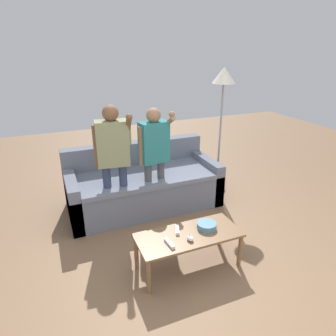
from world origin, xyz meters
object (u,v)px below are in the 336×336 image
object	(u,v)px
floor_lamp	(223,87)
coffee_table	(189,238)
game_remote_nunchuk	(190,238)
player_center	(154,150)
player_left	(113,152)
game_remote_wand_near	(177,230)
couch	(143,185)
snack_bowl	(207,226)
game_remote_wand_far	(169,243)

from	to	relation	value
floor_lamp	coffee_table	bearing A→B (deg)	-130.06
game_remote_nunchuk	player_center	distance (m)	1.33
player_left	game_remote_wand_near	distance (m)	1.22
game_remote_nunchuk	game_remote_wand_near	bearing A→B (deg)	105.55
couch	game_remote_nunchuk	xyz separation A→B (m)	(-0.02, -1.54, 0.12)
coffee_table	snack_bowl	size ratio (longest dim) A/B	5.29
couch	coffee_table	bearing A→B (deg)	-89.49
snack_bowl	game_remote_nunchuk	world-z (taller)	snack_bowl
game_remote_nunchuk	snack_bowl	bearing A→B (deg)	26.02
player_center	game_remote_wand_near	xyz separation A→B (m)	(-0.14, -1.04, -0.50)
floor_lamp	player_left	world-z (taller)	floor_lamp
coffee_table	game_remote_wand_far	world-z (taller)	game_remote_wand_far
coffee_table	game_remote_wand_near	bearing A→B (deg)	133.01
player_left	game_remote_wand_far	distance (m)	1.34
couch	game_remote_wand_far	size ratio (longest dim) A/B	12.54
snack_bowl	game_remote_wand_far	xyz separation A→B (m)	(-0.46, -0.11, -0.01)
player_center	game_remote_wand_far	bearing A→B (deg)	-103.94
snack_bowl	game_remote_wand_far	world-z (taller)	snack_bowl
player_left	game_remote_wand_near	size ratio (longest dim) A/B	9.98
game_remote_wand_near	snack_bowl	bearing A→B (deg)	-11.83
game_remote_nunchuk	player_left	xyz separation A→B (m)	(-0.43, 1.21, 0.54)
game_remote_wand_near	coffee_table	bearing A→B (deg)	-46.99
game_remote_wand_far	coffee_table	bearing A→B (deg)	18.42
snack_bowl	player_center	bearing A→B (deg)	98.15
player_left	player_center	distance (m)	0.53
snack_bowl	player_left	bearing A→B (deg)	122.02
couch	coffee_table	world-z (taller)	couch
floor_lamp	game_remote_wand_near	distance (m)	2.20
coffee_table	game_remote_nunchuk	bearing A→B (deg)	-108.97
snack_bowl	game_remote_wand_near	bearing A→B (deg)	168.17
game_remote_nunchuk	game_remote_wand_near	xyz separation A→B (m)	(-0.05, 0.19, -0.01)
couch	player_left	size ratio (longest dim) A/B	1.36
couch	player_left	xyz separation A→B (m)	(-0.45, -0.33, 0.65)
game_remote_nunchuk	player_center	world-z (taller)	player_center
floor_lamp	snack_bowl	bearing A→B (deg)	-125.05
snack_bowl	game_remote_nunchuk	xyz separation A→B (m)	(-0.25, -0.12, -0.01)
game_remote_wand_near	couch	bearing A→B (deg)	86.98
floor_lamp	player_left	distance (m)	1.81
couch	snack_bowl	world-z (taller)	couch
player_center	snack_bowl	bearing A→B (deg)	-81.85
game_remote_nunchuk	game_remote_wand_far	distance (m)	0.21
player_center	game_remote_nunchuk	bearing A→B (deg)	-94.25
couch	game_remote_nunchuk	size ratio (longest dim) A/B	23.45
coffee_table	game_remote_wand_far	xyz separation A→B (m)	(-0.24, -0.08, 0.07)
game_remote_nunchuk	game_remote_wand_near	world-z (taller)	game_remote_nunchuk
snack_bowl	game_remote_nunchuk	distance (m)	0.28
player_left	game_remote_wand_far	bearing A→B (deg)	-79.51
snack_bowl	player_left	size ratio (longest dim) A/B	0.13
snack_bowl	floor_lamp	world-z (taller)	floor_lamp
couch	game_remote_wand_far	xyz separation A→B (m)	(-0.23, -1.52, 0.11)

